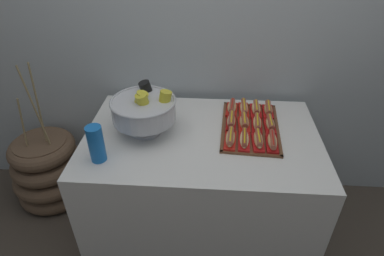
{
  "coord_description": "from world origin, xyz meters",
  "views": [
    {
      "loc": [
        0.04,
        -1.49,
        1.87
      ],
      "look_at": [
        -0.06,
        0.02,
        0.83
      ],
      "focal_mm": 30.02,
      "sensor_mm": 36.0,
      "label": 1
    }
  ],
  "objects_px": {
    "hot_dog_6": "(257,123)",
    "hot_dog_10": "(256,109)",
    "hot_dog_11": "(268,110)",
    "hot_dog_0": "(230,138)",
    "hot_dog_7": "(270,124)",
    "hot_dog_9": "(244,108)",
    "buffet_table": "(201,183)",
    "hot_dog_1": "(244,140)",
    "hot_dog_2": "(258,140)",
    "cup_stack": "(96,144)",
    "punch_bowl": "(144,109)",
    "serving_tray": "(250,127)",
    "floor_vase": "(49,170)",
    "hot_dog_3": "(272,142)",
    "hot_dog_8": "(232,107)",
    "hot_dog_4": "(231,121)",
    "hot_dog_5": "(244,122)"
  },
  "relations": [
    {
      "from": "hot_dog_11",
      "to": "hot_dog_0",
      "type": "bearing_deg",
      "value": -127.67
    },
    {
      "from": "buffet_table",
      "to": "hot_dog_4",
      "type": "height_order",
      "value": "hot_dog_4"
    },
    {
      "from": "hot_dog_4",
      "to": "hot_dog_7",
      "type": "bearing_deg",
      "value": -3.38
    },
    {
      "from": "hot_dog_0",
      "to": "hot_dog_2",
      "type": "relative_size",
      "value": 1.07
    },
    {
      "from": "hot_dog_3",
      "to": "hot_dog_7",
      "type": "height_order",
      "value": "hot_dog_7"
    },
    {
      "from": "hot_dog_0",
      "to": "hot_dog_8",
      "type": "bearing_deg",
      "value": 86.62
    },
    {
      "from": "floor_vase",
      "to": "hot_dog_7",
      "type": "distance_m",
      "value": 1.65
    },
    {
      "from": "hot_dog_6",
      "to": "hot_dog_4",
      "type": "bearing_deg",
      "value": 176.62
    },
    {
      "from": "buffet_table",
      "to": "hot_dog_1",
      "type": "bearing_deg",
      "value": -17.17
    },
    {
      "from": "hot_dog_10",
      "to": "punch_bowl",
      "type": "relative_size",
      "value": 0.46
    },
    {
      "from": "floor_vase",
      "to": "hot_dog_5",
      "type": "xyz_separation_m",
      "value": [
        1.39,
        -0.14,
        0.58
      ]
    },
    {
      "from": "buffet_table",
      "to": "floor_vase",
      "type": "bearing_deg",
      "value": 168.32
    },
    {
      "from": "punch_bowl",
      "to": "cup_stack",
      "type": "xyz_separation_m",
      "value": [
        -0.19,
        -0.27,
        -0.05
      ]
    },
    {
      "from": "serving_tray",
      "to": "hot_dog_4",
      "type": "relative_size",
      "value": 3.07
    },
    {
      "from": "buffet_table",
      "to": "hot_dog_3",
      "type": "height_order",
      "value": "hot_dog_3"
    },
    {
      "from": "hot_dog_6",
      "to": "hot_dog_9",
      "type": "distance_m",
      "value": 0.18
    },
    {
      "from": "hot_dog_7",
      "to": "hot_dog_0",
      "type": "bearing_deg",
      "value": -147.13
    },
    {
      "from": "buffet_table",
      "to": "hot_dog_2",
      "type": "distance_m",
      "value": 0.52
    },
    {
      "from": "hot_dog_0",
      "to": "hot_dog_10",
      "type": "xyz_separation_m",
      "value": [
        0.17,
        0.32,
        0.0
      ]
    },
    {
      "from": "serving_tray",
      "to": "punch_bowl",
      "type": "bearing_deg",
      "value": -173.39
    },
    {
      "from": "floor_vase",
      "to": "hot_dog_9",
      "type": "distance_m",
      "value": 1.52
    },
    {
      "from": "hot_dog_5",
      "to": "hot_dog_10",
      "type": "xyz_separation_m",
      "value": [
        0.08,
        0.16,
        -0.0
      ]
    },
    {
      "from": "buffet_table",
      "to": "hot_dog_1",
      "type": "xyz_separation_m",
      "value": [
        0.23,
        -0.07,
        0.41
      ]
    },
    {
      "from": "hot_dog_2",
      "to": "hot_dog_10",
      "type": "bearing_deg",
      "value": 86.62
    },
    {
      "from": "floor_vase",
      "to": "hot_dog_1",
      "type": "distance_m",
      "value": 1.53
    },
    {
      "from": "hot_dog_1",
      "to": "hot_dog_9",
      "type": "bearing_deg",
      "value": 86.62
    },
    {
      "from": "hot_dog_3",
      "to": "hot_dog_8",
      "type": "bearing_deg",
      "value": 120.9
    },
    {
      "from": "hot_dog_5",
      "to": "hot_dog_7",
      "type": "distance_m",
      "value": 0.15
    },
    {
      "from": "hot_dog_1",
      "to": "hot_dog_4",
      "type": "distance_m",
      "value": 0.18
    },
    {
      "from": "hot_dog_2",
      "to": "hot_dog_11",
      "type": "bearing_deg",
      "value": 73.81
    },
    {
      "from": "hot_dog_5",
      "to": "hot_dog_8",
      "type": "xyz_separation_m",
      "value": [
        -0.07,
        0.17,
        -0.0
      ]
    },
    {
      "from": "hot_dog_2",
      "to": "punch_bowl",
      "type": "distance_m",
      "value": 0.65
    },
    {
      "from": "buffet_table",
      "to": "hot_dog_7",
      "type": "relative_size",
      "value": 8.75
    },
    {
      "from": "hot_dog_6",
      "to": "hot_dog_10",
      "type": "xyz_separation_m",
      "value": [
        0.01,
        0.16,
        -0.0
      ]
    },
    {
      "from": "buffet_table",
      "to": "floor_vase",
      "type": "height_order",
      "value": "floor_vase"
    },
    {
      "from": "hot_dog_9",
      "to": "cup_stack",
      "type": "xyz_separation_m",
      "value": [
        -0.77,
        -0.51,
        0.07
      ]
    },
    {
      "from": "hot_dog_9",
      "to": "buffet_table",
      "type": "bearing_deg",
      "value": -134.33
    },
    {
      "from": "hot_dog_10",
      "to": "hot_dog_3",
      "type": "bearing_deg",
      "value": -80.58
    },
    {
      "from": "serving_tray",
      "to": "punch_bowl",
      "type": "relative_size",
      "value": 1.49
    },
    {
      "from": "hot_dog_10",
      "to": "hot_dog_11",
      "type": "relative_size",
      "value": 1.02
    },
    {
      "from": "hot_dog_1",
      "to": "hot_dog_11",
      "type": "xyz_separation_m",
      "value": [
        0.17,
        0.32,
        0.0
      ]
    },
    {
      "from": "hot_dog_6",
      "to": "hot_dog_5",
      "type": "bearing_deg",
      "value": 176.62
    },
    {
      "from": "hot_dog_2",
      "to": "serving_tray",
      "type": "bearing_deg",
      "value": 99.42
    },
    {
      "from": "hot_dog_6",
      "to": "cup_stack",
      "type": "distance_m",
      "value": 0.91
    },
    {
      "from": "hot_dog_2",
      "to": "hot_dog_3",
      "type": "xyz_separation_m",
      "value": [
        0.07,
        -0.0,
        -0.0
      ]
    },
    {
      "from": "hot_dog_3",
      "to": "hot_dog_5",
      "type": "height_order",
      "value": "hot_dog_5"
    },
    {
      "from": "hot_dog_1",
      "to": "hot_dog_8",
      "type": "xyz_separation_m",
      "value": [
        -0.06,
        0.33,
        0.0
      ]
    },
    {
      "from": "buffet_table",
      "to": "hot_dog_10",
      "type": "distance_m",
      "value": 0.59
    },
    {
      "from": "buffet_table",
      "to": "floor_vase",
      "type": "distance_m",
      "value": 1.18
    },
    {
      "from": "hot_dog_3",
      "to": "cup_stack",
      "type": "xyz_separation_m",
      "value": [
        -0.9,
        -0.17,
        0.07
      ]
    }
  ]
}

